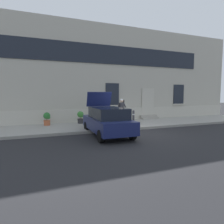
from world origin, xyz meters
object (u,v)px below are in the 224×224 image
object	(u,v)px
person_on_phone	(121,110)
planter_terracotta	(47,118)
hatchback_car_navy	(107,121)
bollard_near_person	(133,118)
planter_charcoal	(81,117)
planter_cream	(109,115)

from	to	relation	value
person_on_phone	planter_terracotta	world-z (taller)	person_on_phone
hatchback_car_navy	person_on_phone	bearing A→B (deg)	50.12
bollard_near_person	planter_charcoal	xyz separation A→B (m)	(-2.87, 2.47, -0.11)
hatchback_car_navy	planter_cream	world-z (taller)	hatchback_car_navy
bollard_near_person	planter_charcoal	distance (m)	3.78
hatchback_car_navy	planter_charcoal	distance (m)	3.81
person_on_phone	planter_cream	xyz separation A→B (m)	(-0.13, 2.09, -0.55)
planter_terracotta	planter_cream	world-z (taller)	same
hatchback_car_navy	planter_cream	xyz separation A→B (m)	(1.59, 4.15, -0.19)
person_on_phone	planter_charcoal	bearing A→B (deg)	133.53
planter_charcoal	bollard_near_person	bearing A→B (deg)	-40.75
bollard_near_person	planter_cream	size ratio (longest dim) A/B	1.22
person_on_phone	bollard_near_person	bearing A→B (deg)	-67.70
planter_cream	person_on_phone	bearing A→B (deg)	-86.57
bollard_near_person	planter_charcoal	world-z (taller)	bollard_near_person
bollard_near_person	planter_cream	bearing A→B (deg)	102.38
bollard_near_person	person_on_phone	size ratio (longest dim) A/B	0.60
hatchback_car_navy	planter_charcoal	size ratio (longest dim) A/B	4.74
bollard_near_person	person_on_phone	distance (m)	1.02
person_on_phone	planter_charcoal	xyz separation A→B (m)	(-2.36, 1.70, -0.55)
planter_charcoal	person_on_phone	bearing A→B (deg)	-35.69
planter_charcoal	planter_terracotta	bearing A→B (deg)	-179.53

